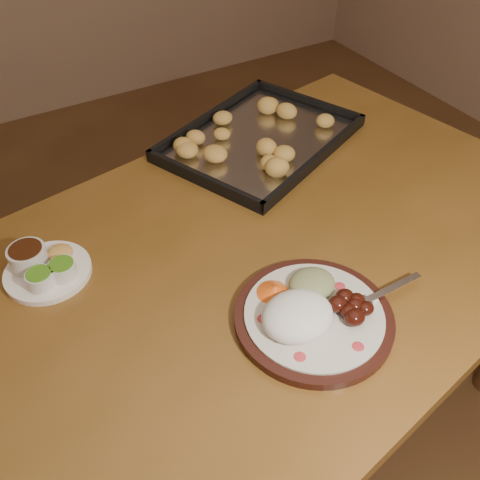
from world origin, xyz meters
TOP-DOWN VIEW (x-y plane):
  - ground at (0.00, 0.00)m, footprint 4.00×4.00m
  - dining_table at (-0.05, -0.24)m, footprint 1.64×1.16m
  - dinner_plate at (-0.05, -0.45)m, footprint 0.38×0.29m
  - condiment_saucer at (-0.44, -0.08)m, footprint 0.17×0.17m
  - baking_tray at (0.19, 0.11)m, footprint 0.59×0.52m

SIDE VIEW (x-z plane):
  - ground at x=0.00m, z-range 0.00..0.00m
  - dining_table at x=-0.05m, z-range 0.28..1.03m
  - baking_tray at x=0.19m, z-range 0.74..0.79m
  - condiment_saucer at x=-0.44m, z-range 0.74..0.80m
  - dinner_plate at x=-0.05m, z-range 0.74..0.81m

